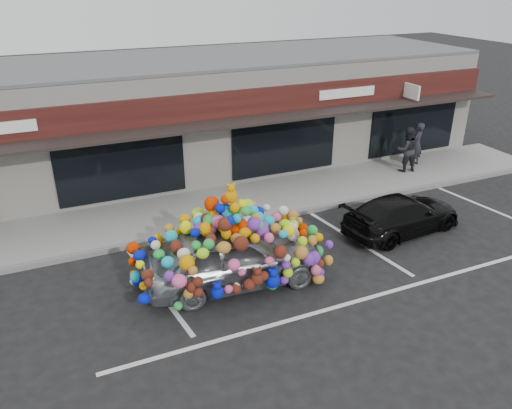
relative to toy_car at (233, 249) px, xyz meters
name	(u,v)px	position (x,y,z in m)	size (l,w,h in m)	color
ground	(274,265)	(1.31, 0.32, -0.96)	(90.00, 90.00, 0.00)	black
shop_building	(183,114)	(1.31, 8.77, 1.20)	(24.00, 7.20, 4.31)	white
sidewalk	(223,206)	(1.31, 4.32, -0.89)	(26.00, 3.00, 0.15)	gray
kerb	(240,224)	(1.31, 2.82, -0.89)	(26.00, 0.18, 0.16)	slate
parking_stripe_left	(156,288)	(-1.89, 0.52, -0.96)	(0.12, 4.40, 0.01)	silver
parking_stripe_mid	(357,241)	(4.11, 0.52, -0.96)	(0.12, 4.40, 0.01)	silver
parking_stripe_right	(492,210)	(9.51, 0.52, -0.96)	(0.12, 4.40, 0.01)	silver
lane_line	(387,293)	(3.31, -1.98, -0.96)	(14.00, 0.12, 0.01)	silver
toy_car	(233,249)	(0.00, 0.00, 0.00)	(3.30, 5.02, 2.84)	#94989E
black_sedan	(402,214)	(5.71, 0.55, -0.39)	(3.95, 1.61, 1.15)	black
pedestrian_a	(417,144)	(9.71, 4.76, 0.06)	(0.64, 0.42, 1.75)	black
pedestrian_b	(406,149)	(8.90, 4.39, 0.06)	(0.85, 0.66, 1.76)	black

